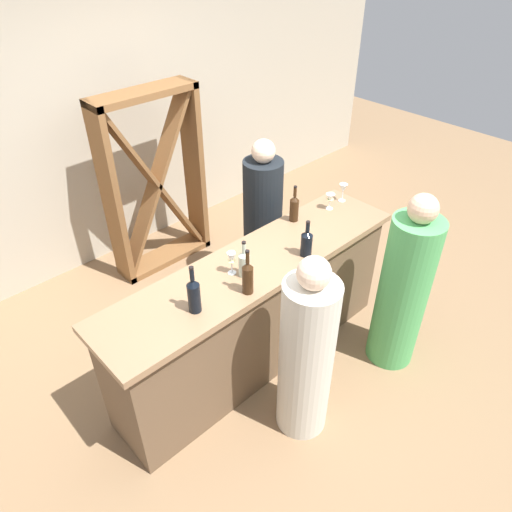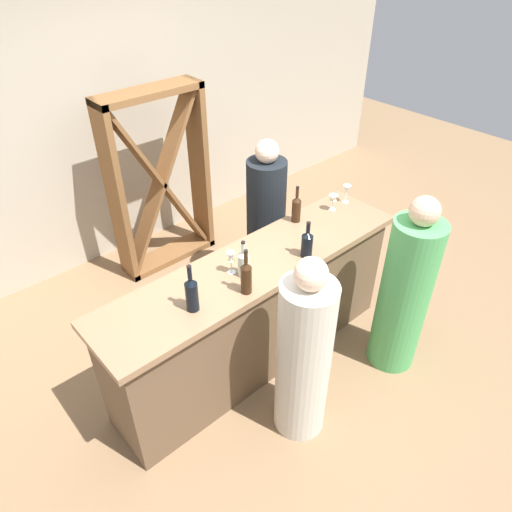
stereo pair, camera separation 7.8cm
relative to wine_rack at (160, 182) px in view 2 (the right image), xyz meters
name	(u,v)px [view 2 (the right image)]	position (x,y,z in m)	size (l,w,h in m)	color
ground_plane	(256,357)	(-0.24, -1.65, -0.88)	(12.00, 12.00, 0.00)	#846647
back_wall	(99,119)	(-0.24, 0.55, 0.52)	(8.00, 0.10, 2.80)	#B2A893
bar_counter	(256,313)	(-0.24, -1.65, -0.38)	(2.45, 0.59, 0.99)	brown
wine_rack	(160,182)	(0.00, 0.00, 0.00)	(0.98, 0.28, 1.76)	brown
wine_bottle_leftmost_near_black	(192,293)	(-0.85, -1.75, 0.24)	(0.08, 0.08, 0.33)	black
wine_bottle_second_left_amber_brown	(246,277)	(-0.50, -1.85, 0.23)	(0.07, 0.07, 0.33)	#331E0F
wine_bottle_center_clear_pale	(243,263)	(-0.40, -1.70, 0.21)	(0.08, 0.08, 0.27)	#B7C6B2
wine_bottle_second_right_near_black	(307,243)	(0.07, -1.83, 0.22)	(0.08, 0.08, 0.28)	black
wine_bottle_rightmost_amber_brown	(296,208)	(0.35, -1.46, 0.22)	(0.07, 0.07, 0.30)	#331E0F
wine_glass_near_left	(231,259)	(-0.45, -1.63, 0.22)	(0.06, 0.06, 0.17)	white
wine_glass_near_center	(333,200)	(0.69, -1.54, 0.20)	(0.07, 0.07, 0.14)	white
wine_glass_near_right	(347,190)	(0.87, -1.53, 0.22)	(0.07, 0.07, 0.16)	white
person_left_guest	(304,357)	(-0.41, -2.29, -0.22)	(0.44, 0.44, 1.45)	beige
person_center_guest	(405,293)	(0.59, -2.37, -0.19)	(0.46, 0.46, 1.49)	#4CA559
person_right_guest	(266,223)	(0.47, -0.98, -0.20)	(0.40, 0.40, 1.48)	black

